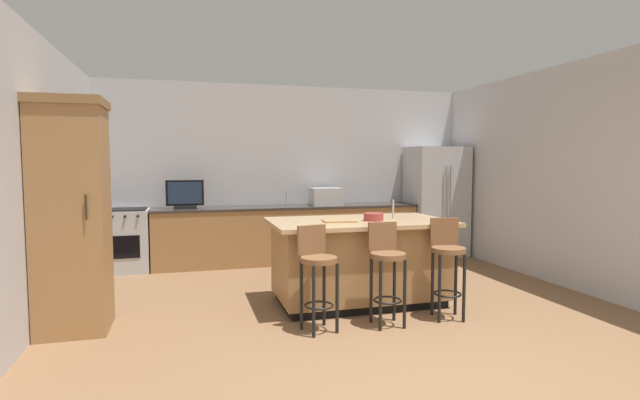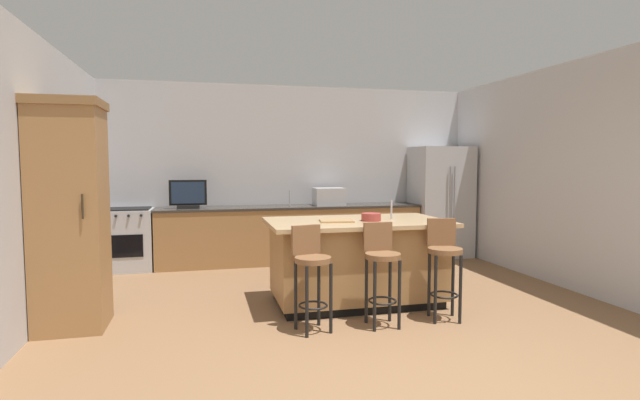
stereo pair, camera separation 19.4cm
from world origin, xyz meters
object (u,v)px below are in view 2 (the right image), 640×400
at_px(cutting_board, 336,221).
at_px(bar_stool_left, 311,268).
at_px(microwave, 329,197).
at_px(bar_stool_center, 382,264).
at_px(cabinet_tower, 70,211).
at_px(bar_stool_right, 444,259).
at_px(refrigerator, 440,202).
at_px(tv_monitor, 188,195).
at_px(fruit_bowl, 371,217).
at_px(range_oven, 126,239).
at_px(kitchen_island, 357,261).

bearing_deg(cutting_board, bar_stool_left, -122.28).
relative_size(microwave, bar_stool_center, 0.48).
relative_size(cabinet_tower, bar_stool_right, 2.14).
distance_m(cabinet_tower, bar_stool_left, 2.33).
relative_size(bar_stool_right, cutting_board, 2.83).
xyz_separation_m(microwave, bar_stool_center, (-0.31, -3.17, -0.43)).
xyz_separation_m(refrigerator, tv_monitor, (-4.10, 0.02, 0.17)).
relative_size(microwave, tv_monitor, 0.88).
bearing_deg(fruit_bowl, bar_stool_left, -141.05).
distance_m(refrigerator, range_oven, 5.01).
distance_m(range_oven, bar_stool_right, 4.65).
bearing_deg(cutting_board, microwave, 77.16).
bearing_deg(bar_stool_left, fruit_bowl, 25.54).
relative_size(refrigerator, bar_stool_right, 1.82).
distance_m(bar_stool_right, fruit_bowl, 0.92).
bearing_deg(bar_stool_right, bar_stool_center, -164.97).
distance_m(tv_monitor, cutting_board, 2.91).
relative_size(range_oven, bar_stool_right, 0.91).
distance_m(microwave, bar_stool_right, 3.19).
height_order(range_oven, tv_monitor, tv_monitor).
bearing_deg(refrigerator, cutting_board, -136.02).
bearing_deg(bar_stool_left, bar_stool_right, -12.77).
height_order(tv_monitor, cutting_board, tv_monitor).
height_order(tv_monitor, bar_stool_center, tv_monitor).
bearing_deg(bar_stool_center, refrigerator, 55.01).
height_order(range_oven, bar_stool_left, bar_stool_left).
distance_m(range_oven, bar_stool_center, 4.20).
bearing_deg(cutting_board, refrigerator, 43.98).
height_order(kitchen_island, cutting_board, cutting_board).
height_order(kitchen_island, microwave, microwave).
relative_size(bar_stool_left, cutting_board, 2.77).
relative_size(tv_monitor, bar_stool_left, 0.55).
height_order(bar_stool_left, bar_stool_right, bar_stool_right).
xyz_separation_m(refrigerator, bar_stool_center, (-2.23, -3.10, -0.32)).
distance_m(fruit_bowl, cutting_board, 0.39).
relative_size(kitchen_island, cutting_board, 5.57).
xyz_separation_m(tv_monitor, bar_stool_left, (1.18, -3.10, -0.50)).
distance_m(refrigerator, microwave, 1.93).
bearing_deg(fruit_bowl, microwave, 86.04).
bearing_deg(refrigerator, bar_stool_right, -116.87).
bearing_deg(cabinet_tower, kitchen_island, 3.16).
height_order(range_oven, fruit_bowl, fruit_bowl).
height_order(cabinet_tower, cutting_board, cabinet_tower).
xyz_separation_m(refrigerator, fruit_bowl, (-2.10, -2.42, 0.06)).
bearing_deg(bar_stool_left, kitchen_island, 34.28).
bearing_deg(bar_stool_left, range_oven, 109.87).
relative_size(tv_monitor, bar_stool_right, 0.54).
xyz_separation_m(microwave, fruit_bowl, (-0.17, -2.49, -0.05)).
relative_size(range_oven, bar_stool_left, 0.93).
xyz_separation_m(bar_stool_left, fruit_bowl, (0.82, 0.66, 0.39)).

